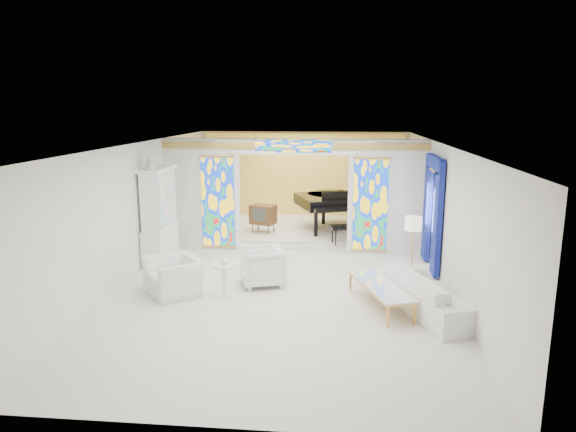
# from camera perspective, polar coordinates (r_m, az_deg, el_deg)

# --- Properties ---
(floor) EXTENTS (12.00, 12.00, 0.00)m
(floor) POSITION_cam_1_polar(r_m,az_deg,el_deg) (12.10, -0.20, -6.33)
(floor) COLOR white
(floor) RESTS_ON ground
(ceiling) EXTENTS (7.00, 12.00, 0.02)m
(ceiling) POSITION_cam_1_polar(r_m,az_deg,el_deg) (11.52, -0.21, 7.99)
(ceiling) COLOR white
(ceiling) RESTS_ON wall_back
(wall_back) EXTENTS (7.00, 0.02, 3.00)m
(wall_back) POSITION_cam_1_polar(r_m,az_deg,el_deg) (17.62, 1.74, 4.47)
(wall_back) COLOR silver
(wall_back) RESTS_ON floor
(wall_front) EXTENTS (7.00, 0.02, 3.00)m
(wall_front) POSITION_cam_1_polar(r_m,az_deg,el_deg) (6.01, -6.02, -10.61)
(wall_front) COLOR silver
(wall_front) RESTS_ON floor
(wall_left) EXTENTS (0.02, 12.00, 3.00)m
(wall_left) POSITION_cam_1_polar(r_m,az_deg,el_deg) (12.55, -16.32, 0.93)
(wall_left) COLOR silver
(wall_left) RESTS_ON floor
(wall_right) EXTENTS (0.02, 12.00, 3.00)m
(wall_right) POSITION_cam_1_polar(r_m,az_deg,el_deg) (11.90, 16.81, 0.31)
(wall_right) COLOR silver
(wall_right) RESTS_ON floor
(partition_wall) EXTENTS (7.00, 0.22, 3.00)m
(partition_wall) POSITION_cam_1_polar(r_m,az_deg,el_deg) (13.65, 0.63, 2.92)
(partition_wall) COLOR silver
(partition_wall) RESTS_ON floor
(stained_glass_left) EXTENTS (0.90, 0.04, 2.40)m
(stained_glass_left) POSITION_cam_1_polar(r_m,az_deg,el_deg) (13.92, -7.77, 1.52)
(stained_glass_left) COLOR gold
(stained_glass_left) RESTS_ON partition_wall
(stained_glass_right) EXTENTS (0.90, 0.04, 2.40)m
(stained_glass_right) POSITION_cam_1_polar(r_m,az_deg,el_deg) (13.58, 9.15, 1.22)
(stained_glass_right) COLOR gold
(stained_glass_right) RESTS_ON partition_wall
(stained_glass_transom) EXTENTS (2.00, 0.04, 0.34)m
(stained_glass_transom) POSITION_cam_1_polar(r_m,az_deg,el_deg) (13.41, 0.60, 7.78)
(stained_glass_transom) COLOR gold
(stained_glass_transom) RESTS_ON partition_wall
(alcove_platform) EXTENTS (6.80, 3.80, 0.18)m
(alcove_platform) POSITION_cam_1_polar(r_m,az_deg,el_deg) (16.01, 1.26, -1.42)
(alcove_platform) COLOR white
(alcove_platform) RESTS_ON floor
(gold_curtain_back) EXTENTS (6.70, 0.10, 2.90)m
(gold_curtain_back) POSITION_cam_1_polar(r_m,az_deg,el_deg) (17.50, 1.72, 4.42)
(gold_curtain_back) COLOR gold
(gold_curtain_back) RESTS_ON wall_back
(chandelier) EXTENTS (0.48, 0.48, 0.30)m
(chandelier) POSITION_cam_1_polar(r_m,az_deg,el_deg) (15.51, 2.01, 7.35)
(chandelier) COLOR gold
(chandelier) RESTS_ON ceiling
(blue_drapes) EXTENTS (0.14, 1.85, 2.65)m
(blue_drapes) POSITION_cam_1_polar(r_m,az_deg,el_deg) (12.54, 15.78, 1.31)
(blue_drapes) COLOR navy
(blue_drapes) RESTS_ON wall_right
(china_cabinet) EXTENTS (0.56, 1.46, 2.72)m
(china_cabinet) POSITION_cam_1_polar(r_m,az_deg,el_deg) (13.06, -14.12, -0.01)
(china_cabinet) COLOR white
(china_cabinet) RESTS_ON floor
(armchair_left) EXTENTS (1.50, 1.52, 0.74)m
(armchair_left) POSITION_cam_1_polar(r_m,az_deg,el_deg) (10.97, -12.49, -6.54)
(armchair_left) COLOR white
(armchair_left) RESTS_ON floor
(armchair_right) EXTENTS (1.14, 1.12, 0.83)m
(armchair_right) POSITION_cam_1_polar(r_m,az_deg,el_deg) (11.22, -2.91, -5.60)
(armchair_right) COLOR silver
(armchair_right) RESTS_ON floor
(sofa) EXTENTS (1.81, 2.72, 0.74)m
(sofa) POSITION_cam_1_polar(r_m,az_deg,el_deg) (10.15, 15.57, -8.25)
(sofa) COLOR white
(sofa) RESTS_ON floor
(side_table) EXTENTS (0.55, 0.55, 0.67)m
(side_table) POSITION_cam_1_polar(r_m,az_deg,el_deg) (10.68, -7.09, -6.46)
(side_table) COLOR white
(side_table) RESTS_ON floor
(vase) EXTENTS (0.17, 0.17, 0.17)m
(vase) POSITION_cam_1_polar(r_m,az_deg,el_deg) (10.58, -7.13, -4.83)
(vase) COLOR white
(vase) RESTS_ON side_table
(coffee_table) EXTENTS (1.24, 2.11, 0.45)m
(coffee_table) POSITION_cam_1_polar(r_m,az_deg,el_deg) (10.17, 10.21, -7.70)
(coffee_table) COLOR white
(coffee_table) RESTS_ON floor
(floor_lamp) EXTENTS (0.46, 0.46, 1.50)m
(floor_lamp) POSITION_cam_1_polar(r_m,az_deg,el_deg) (11.36, 13.74, -1.17)
(floor_lamp) COLOR gold
(floor_lamp) RESTS_ON floor
(grand_piano) EXTENTS (2.30, 3.49, 1.25)m
(grand_piano) POSITION_cam_1_polar(r_m,az_deg,el_deg) (15.63, 4.81, 1.70)
(grand_piano) COLOR black
(grand_piano) RESTS_ON alcove_platform
(tv_console) EXTENTS (0.82, 0.69, 0.81)m
(tv_console) POSITION_cam_1_polar(r_m,az_deg,el_deg) (15.13, -2.80, 0.16)
(tv_console) COLOR brown
(tv_console) RESTS_ON alcove_platform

